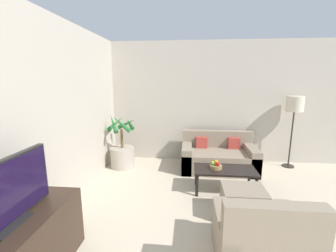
{
  "coord_description": "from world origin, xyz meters",
  "views": [
    {
      "loc": [
        -1.54,
        0.77,
        1.85
      ],
      "look_at": [
        -1.93,
        4.9,
        1.0
      ],
      "focal_mm": 24.0,
      "sensor_mm": 36.0,
      "label": 1
    }
  ],
  "objects_px": {
    "floor_lamp": "(295,107)",
    "television": "(5,195)",
    "orange_fruit": "(216,162)",
    "apple_red": "(218,164)",
    "armchair": "(260,241)",
    "potted_palm": "(122,152)",
    "apple_green": "(212,163)",
    "ottoman": "(243,203)",
    "coffee_table": "(225,172)",
    "sofa_loveseat": "(218,157)",
    "fruit_bowl": "(216,167)"
  },
  "relations": [
    {
      "from": "sofa_loveseat",
      "to": "fruit_bowl",
      "type": "xyz_separation_m",
      "value": [
        -0.16,
        -0.98,
        0.17
      ]
    },
    {
      "from": "sofa_loveseat",
      "to": "orange_fruit",
      "type": "height_order",
      "value": "sofa_loveseat"
    },
    {
      "from": "orange_fruit",
      "to": "apple_green",
      "type": "bearing_deg",
      "value": -144.94
    },
    {
      "from": "coffee_table",
      "to": "armchair",
      "type": "distance_m",
      "value": 1.55
    },
    {
      "from": "television",
      "to": "armchair",
      "type": "bearing_deg",
      "value": 13.38
    },
    {
      "from": "sofa_loveseat",
      "to": "apple_green",
      "type": "height_order",
      "value": "sofa_loveseat"
    },
    {
      "from": "apple_green",
      "to": "armchair",
      "type": "distance_m",
      "value": 1.61
    },
    {
      "from": "sofa_loveseat",
      "to": "apple_red",
      "type": "height_order",
      "value": "sofa_loveseat"
    },
    {
      "from": "floor_lamp",
      "to": "coffee_table",
      "type": "bearing_deg",
      "value": -141.11
    },
    {
      "from": "television",
      "to": "sofa_loveseat",
      "type": "distance_m",
      "value": 3.77
    },
    {
      "from": "fruit_bowl",
      "to": "apple_green",
      "type": "bearing_deg",
      "value": 176.57
    },
    {
      "from": "coffee_table",
      "to": "apple_red",
      "type": "height_order",
      "value": "apple_red"
    },
    {
      "from": "armchair",
      "to": "potted_palm",
      "type": "bearing_deg",
      "value": 131.3
    },
    {
      "from": "apple_red",
      "to": "apple_green",
      "type": "relative_size",
      "value": 0.95
    },
    {
      "from": "coffee_table",
      "to": "ottoman",
      "type": "xyz_separation_m",
      "value": [
        0.15,
        -0.71,
        -0.14
      ]
    },
    {
      "from": "armchair",
      "to": "television",
      "type": "bearing_deg",
      "value": -166.62
    },
    {
      "from": "armchair",
      "to": "ottoman",
      "type": "distance_m",
      "value": 0.83
    },
    {
      "from": "potted_palm",
      "to": "apple_red",
      "type": "relative_size",
      "value": 17.38
    },
    {
      "from": "sofa_loveseat",
      "to": "coffee_table",
      "type": "height_order",
      "value": "sofa_loveseat"
    },
    {
      "from": "sofa_loveseat",
      "to": "potted_palm",
      "type": "bearing_deg",
      "value": -177.85
    },
    {
      "from": "apple_red",
      "to": "armchair",
      "type": "height_order",
      "value": "armchair"
    },
    {
      "from": "potted_palm",
      "to": "floor_lamp",
      "type": "bearing_deg",
      "value": 5.59
    },
    {
      "from": "orange_fruit",
      "to": "coffee_table",
      "type": "bearing_deg",
      "value": -23.76
    },
    {
      "from": "television",
      "to": "orange_fruit",
      "type": "height_order",
      "value": "television"
    },
    {
      "from": "fruit_bowl",
      "to": "ottoman",
      "type": "distance_m",
      "value": 0.81
    },
    {
      "from": "television",
      "to": "fruit_bowl",
      "type": "xyz_separation_m",
      "value": [
        1.94,
        2.08,
        -0.52
      ]
    },
    {
      "from": "floor_lamp",
      "to": "apple_red",
      "type": "bearing_deg",
      "value": -142.67
    },
    {
      "from": "sofa_loveseat",
      "to": "orange_fruit",
      "type": "bearing_deg",
      "value": -99.47
    },
    {
      "from": "ottoman",
      "to": "potted_palm",
      "type": "bearing_deg",
      "value": 143.21
    },
    {
      "from": "apple_red",
      "to": "armchair",
      "type": "bearing_deg",
      "value": -80.69
    },
    {
      "from": "television",
      "to": "floor_lamp",
      "type": "relative_size",
      "value": 0.67
    },
    {
      "from": "coffee_table",
      "to": "armchair",
      "type": "xyz_separation_m",
      "value": [
        0.13,
        -1.54,
        -0.08
      ]
    },
    {
      "from": "floor_lamp",
      "to": "television",
      "type": "bearing_deg",
      "value": -137.63
    },
    {
      "from": "television",
      "to": "potted_palm",
      "type": "relative_size",
      "value": 0.87
    },
    {
      "from": "potted_palm",
      "to": "ottoman",
      "type": "bearing_deg",
      "value": -36.79
    },
    {
      "from": "sofa_loveseat",
      "to": "armchair",
      "type": "distance_m",
      "value": 2.53
    },
    {
      "from": "television",
      "to": "armchair",
      "type": "relative_size",
      "value": 1.17
    },
    {
      "from": "floor_lamp",
      "to": "orange_fruit",
      "type": "height_order",
      "value": "floor_lamp"
    },
    {
      "from": "coffee_table",
      "to": "ottoman",
      "type": "bearing_deg",
      "value": -78.41
    },
    {
      "from": "sofa_loveseat",
      "to": "armchair",
      "type": "bearing_deg",
      "value": -87.48
    },
    {
      "from": "floor_lamp",
      "to": "apple_green",
      "type": "height_order",
      "value": "floor_lamp"
    },
    {
      "from": "armchair",
      "to": "sofa_loveseat",
      "type": "bearing_deg",
      "value": 92.52
    },
    {
      "from": "fruit_bowl",
      "to": "orange_fruit",
      "type": "bearing_deg",
      "value": 79.81
    },
    {
      "from": "armchair",
      "to": "floor_lamp",
      "type": "bearing_deg",
      "value": 62.84
    },
    {
      "from": "armchair",
      "to": "orange_fruit",
      "type": "bearing_deg",
      "value": 99.41
    },
    {
      "from": "sofa_loveseat",
      "to": "fruit_bowl",
      "type": "height_order",
      "value": "sofa_loveseat"
    },
    {
      "from": "orange_fruit",
      "to": "armchair",
      "type": "relative_size",
      "value": 0.09
    },
    {
      "from": "sofa_loveseat",
      "to": "armchair",
      "type": "relative_size",
      "value": 1.74
    },
    {
      "from": "potted_palm",
      "to": "fruit_bowl",
      "type": "xyz_separation_m",
      "value": [
        1.88,
        -0.9,
        0.08
      ]
    },
    {
      "from": "floor_lamp",
      "to": "orange_fruit",
      "type": "distance_m",
      "value": 2.23
    }
  ]
}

